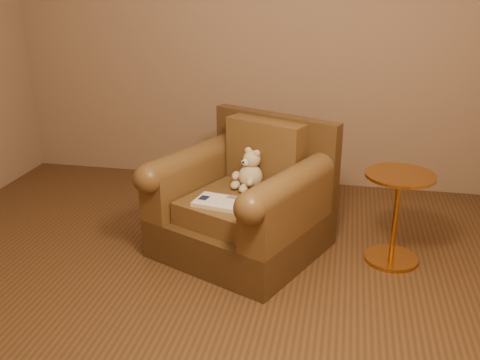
# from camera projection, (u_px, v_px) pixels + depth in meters

# --- Properties ---
(floor) EXTENTS (4.00, 4.00, 0.00)m
(floor) POSITION_uv_depth(u_px,v_px,m) (176.00, 302.00, 2.99)
(floor) COLOR #52351C
(floor) RESTS_ON ground
(armchair) EXTENTS (1.22, 1.20, 0.84)m
(armchair) POSITION_uv_depth(u_px,v_px,m) (245.00, 203.00, 3.47)
(armchair) COLOR #452F17
(armchair) RESTS_ON floor
(teddy_bear) EXTENTS (0.20, 0.22, 0.27)m
(teddy_bear) POSITION_uv_depth(u_px,v_px,m) (249.00, 173.00, 3.48)
(teddy_bear) COLOR #CDB88F
(teddy_bear) RESTS_ON armchair
(guidebook) EXTENTS (0.36, 0.26, 0.03)m
(guidebook) POSITION_uv_depth(u_px,v_px,m) (222.00, 203.00, 3.25)
(guidebook) COLOR beige
(guidebook) RESTS_ON armchair
(side_table) EXTENTS (0.42, 0.42, 0.59)m
(side_table) POSITION_uv_depth(u_px,v_px,m) (396.00, 215.00, 3.31)
(side_table) COLOR #C48236
(side_table) RESTS_ON floor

